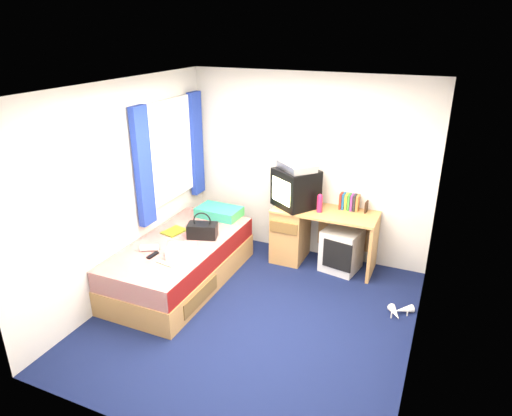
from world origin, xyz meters
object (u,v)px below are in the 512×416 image
at_px(pink_water_bottle, 320,204).
at_px(storage_cube, 341,250).
at_px(crt_tv, 296,188).
at_px(aerosol_can, 317,201).
at_px(magazine, 174,231).
at_px(remote_control, 153,255).
at_px(vcr, 297,166).
at_px(desk, 304,232).
at_px(handbag, 202,230).
at_px(water_bottle, 150,248).
at_px(colour_swatch_fan, 165,263).
at_px(bed, 181,262).
at_px(picture_frame, 366,207).
at_px(towel, 181,251).
at_px(white_heels, 399,311).
at_px(pillow, 219,212).

bearing_deg(pink_water_bottle, storage_cube, 6.31).
bearing_deg(crt_tv, aerosol_can, 42.77).
xyz_separation_m(magazine, remote_control, (0.14, -0.63, 0.00)).
relative_size(vcr, aerosol_can, 2.62).
xyz_separation_m(desk, handbag, (-0.98, -0.91, 0.23)).
height_order(aerosol_can, water_bottle, aerosol_can).
bearing_deg(colour_swatch_fan, handbag, 87.11).
distance_m(bed, vcr, 1.84).
bearing_deg(storage_cube, water_bottle, -132.31).
height_order(storage_cube, picture_frame, picture_frame).
bearing_deg(handbag, towel, -105.01).
xyz_separation_m(magazine, water_bottle, (0.03, -0.54, 0.03)).
bearing_deg(remote_control, desk, 54.83).
bearing_deg(handbag, remote_control, -129.89).
height_order(aerosol_can, handbag, aerosol_can).
height_order(bed, towel, towel).
bearing_deg(handbag, vcr, 29.41).
bearing_deg(towel, vcr, 59.63).
bearing_deg(remote_control, colour_swatch_fan, -19.40).
xyz_separation_m(picture_frame, towel, (-1.70, -1.57, -0.23)).
relative_size(picture_frame, white_heels, 0.44).
bearing_deg(crt_tv, remote_control, -91.66).
bearing_deg(crt_tv, water_bottle, -95.84).
bearing_deg(storage_cube, handbag, -139.43).
bearing_deg(water_bottle, pillow, 78.17).
bearing_deg(bed, handbag, 50.17).
bearing_deg(water_bottle, white_heels, 14.43).
xyz_separation_m(storage_cube, magazine, (-1.90, -0.88, 0.27)).
relative_size(desk, towel, 4.24).
relative_size(pillow, magazine, 2.04).
bearing_deg(remote_control, towel, 29.28).
height_order(crt_tv, colour_swatch_fan, crt_tv).
bearing_deg(magazine, aerosol_can, 32.26).
height_order(colour_swatch_fan, white_heels, colour_swatch_fan).
relative_size(handbag, water_bottle, 1.96).
height_order(crt_tv, magazine, crt_tv).
bearing_deg(towel, crt_tv, 59.64).
bearing_deg(remote_control, picture_frame, 44.24).
height_order(handbag, white_heels, handbag).
relative_size(desk, colour_swatch_fan, 5.91).
xyz_separation_m(storage_cube, handbag, (-1.50, -0.87, 0.36)).
distance_m(pillow, towel, 1.16).
bearing_deg(pillow, colour_swatch_fan, -86.58).
bearing_deg(white_heels, handbag, -176.50).
height_order(handbag, water_bottle, handbag).
height_order(handbag, colour_swatch_fan, handbag).
xyz_separation_m(storage_cube, water_bottle, (-1.87, -1.42, 0.30)).
xyz_separation_m(handbag, magazine, (-0.40, -0.01, -0.09)).
distance_m(handbag, magazine, 0.41).
distance_m(magazine, water_bottle, 0.54).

